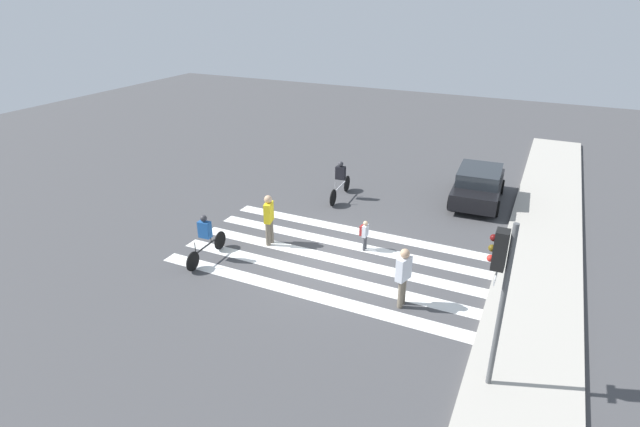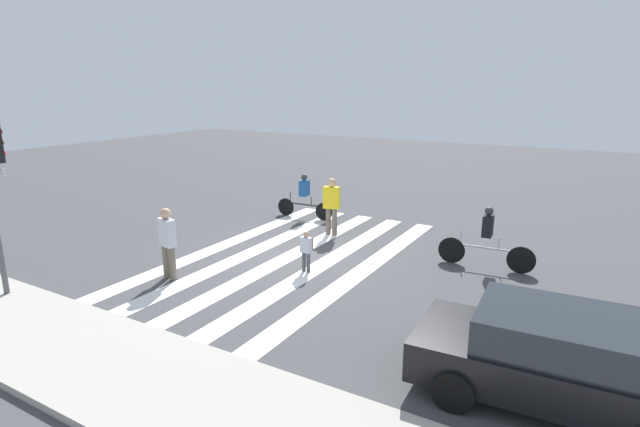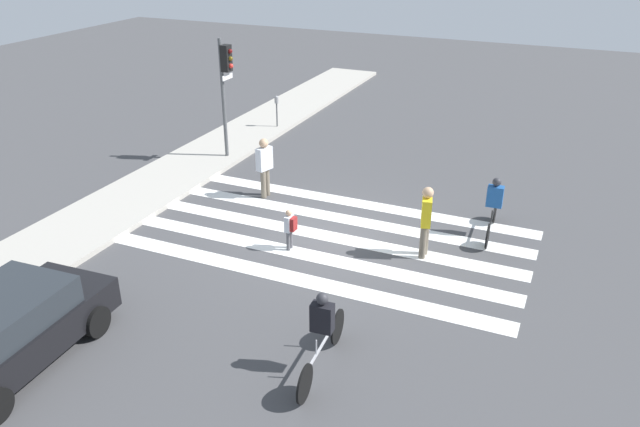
# 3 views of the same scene
# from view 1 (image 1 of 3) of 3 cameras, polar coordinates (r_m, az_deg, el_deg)

# --- Properties ---
(ground_plane) EXTENTS (60.00, 60.00, 0.00)m
(ground_plane) POSITION_cam_1_polar(r_m,az_deg,el_deg) (16.64, 1.45, -5.15)
(ground_plane) COLOR #444447
(sidewalk_curb) EXTENTS (36.00, 2.50, 0.14)m
(sidewalk_curb) POSITION_cam_1_polar(r_m,az_deg,el_deg) (15.56, 23.28, -9.36)
(sidewalk_curb) COLOR #ADA89E
(sidewalk_curb) RESTS_ON ground_plane
(crosswalk_stripes) EXTENTS (5.05, 10.00, 0.01)m
(crosswalk_stripes) POSITION_cam_1_polar(r_m,az_deg,el_deg) (16.64, 1.45, -5.14)
(crosswalk_stripes) COLOR white
(crosswalk_stripes) RESTS_ON ground_plane
(traffic_light) EXTENTS (0.60, 0.50, 4.08)m
(traffic_light) POSITION_cam_1_polar(r_m,az_deg,el_deg) (10.81, 19.87, -6.80)
(traffic_light) COLOR #515456
(traffic_light) RESTS_ON ground_plane
(pedestrian_child_with_backpack) EXTENTS (0.54, 0.36, 1.80)m
(pedestrian_child_with_backpack) POSITION_cam_1_polar(r_m,az_deg,el_deg) (14.00, 9.50, -6.86)
(pedestrian_child_with_backpack) COLOR #6B6051
(pedestrian_child_with_backpack) RESTS_ON ground_plane
(pedestrian_adult_yellow_jacket) EXTENTS (0.30, 0.26, 1.09)m
(pedestrian_adult_yellow_jacket) POSITION_cam_1_polar(r_m,az_deg,el_deg) (16.95, 5.10, -2.23)
(pedestrian_adult_yellow_jacket) COLOR #4C4C51
(pedestrian_adult_yellow_jacket) RESTS_ON ground_plane
(pedestrian_adult_blue_shirt) EXTENTS (0.55, 0.35, 1.83)m
(pedestrian_adult_blue_shirt) POSITION_cam_1_polar(r_m,az_deg,el_deg) (17.19, -5.86, -0.40)
(pedestrian_adult_blue_shirt) COLOR #6B6051
(pedestrian_adult_blue_shirt) RESTS_ON ground_plane
(cyclist_far_lane) EXTENTS (2.45, 0.41, 1.65)m
(cyclist_far_lane) POSITION_cam_1_polar(r_m,az_deg,el_deg) (21.04, 2.35, 3.96)
(cyclist_far_lane) COLOR black
(cyclist_far_lane) RESTS_ON ground_plane
(cyclist_near_curb) EXTENTS (2.20, 0.41, 1.60)m
(cyclist_near_curb) POSITION_cam_1_polar(r_m,az_deg,el_deg) (16.61, -12.97, -2.50)
(cyclist_near_curb) COLOR black
(cyclist_near_curb) RESTS_ON ground_plane
(car_parked_dark_suv) EXTENTS (4.16, 2.12, 1.44)m
(car_parked_dark_suv) POSITION_cam_1_polar(r_m,az_deg,el_deg) (21.78, 17.64, 3.14)
(car_parked_dark_suv) COLOR black
(car_parked_dark_suv) RESTS_ON ground_plane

